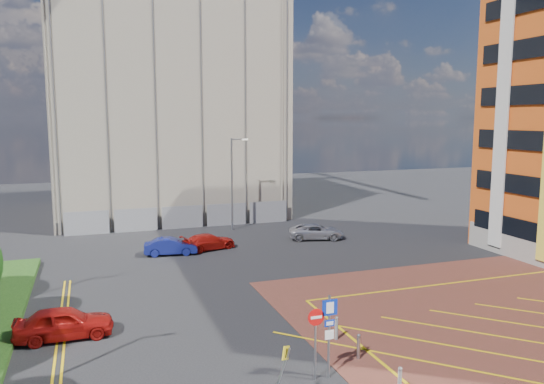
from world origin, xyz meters
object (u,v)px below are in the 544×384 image
car_red_left (64,323)px  car_silver_back (316,232)px  sign_cluster (324,329)px  warning_sign (282,370)px  car_blue_back (171,246)px  lamp_back (233,180)px  car_red_back (209,242)px

car_red_left → car_silver_back: bearing=-52.8°
sign_cluster → car_silver_back: 23.21m
sign_cluster → warning_sign: 2.75m
sign_cluster → car_silver_back: sign_cluster is taller
car_blue_back → car_silver_back: car_silver_back is taller
warning_sign → car_blue_back: (-0.43, 21.67, -0.82)m
car_silver_back → sign_cluster: bearing=172.4°
lamp_back → car_silver_back: bearing=-46.8°
sign_cluster → car_red_left: bearing=142.5°
car_red_left → car_silver_back: size_ratio=0.95×
lamp_back → car_red_left: 24.08m
car_red_left → car_blue_back: bearing=-27.2°
sign_cluster → car_red_left: 11.78m
warning_sign → car_blue_back: warning_sign is taller
lamp_back → car_silver_back: lamp_back is taller
car_silver_back → car_blue_back: bearing=111.1°
car_red_left → car_blue_back: size_ratio=1.13×
car_red_left → car_blue_back: 14.61m
lamp_back → sign_cluster: 27.38m
car_red_back → car_silver_back: bearing=-103.2°
lamp_back → warning_sign: (-6.02, -28.53, -2.93)m
warning_sign → car_red_back: warning_sign is taller
warning_sign → car_silver_back: size_ratio=0.51×
car_red_back → car_blue_back: bearing=85.1°
warning_sign → car_red_back: (2.46, 22.27, -0.83)m
warning_sign → car_blue_back: size_ratio=0.60×
lamp_back → car_red_left: (-13.08, -19.88, -3.65)m
lamp_back → warning_sign: lamp_back is taller
sign_cluster → car_silver_back: size_ratio=0.72×
warning_sign → car_red_left: warning_sign is taller
warning_sign → car_blue_back: bearing=91.1°
car_red_left → car_red_back: car_red_left is taller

